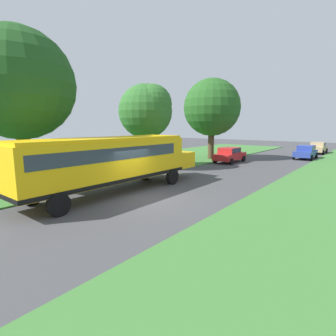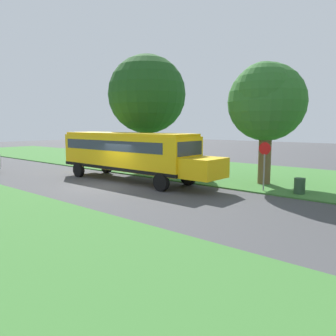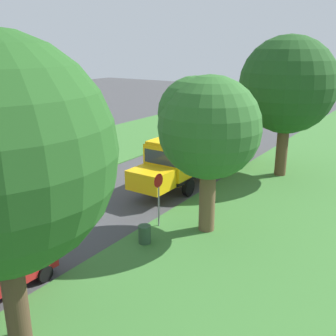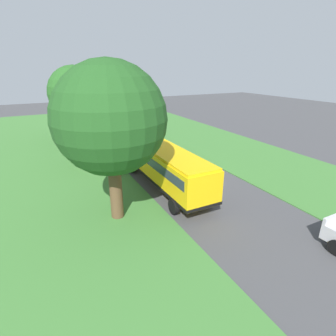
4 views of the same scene
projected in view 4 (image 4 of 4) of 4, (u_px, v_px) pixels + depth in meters
name	position (u px, v px, depth m)	size (l,w,h in m)	color
ground_plane	(187.00, 179.00, 21.74)	(120.00, 120.00, 0.00)	#424244
grass_verge	(59.00, 206.00, 17.48)	(12.00, 80.00, 0.08)	#3D7533
grass_far_side	(266.00, 162.00, 25.55)	(10.00, 80.00, 0.07)	#3D7533
school_bus	(164.00, 163.00, 19.77)	(2.85, 12.42, 3.16)	yellow
car_red_nearest	(105.00, 133.00, 33.21)	(2.02, 4.40, 1.56)	#B21E1E
car_blue_middle	(126.00, 119.00, 42.49)	(2.02, 4.40, 1.56)	#283D93
car_tan_furthest	(113.00, 112.00, 48.97)	(2.02, 4.40, 1.56)	tan
oak_tree_beside_bus	(109.00, 118.00, 14.07)	(6.20, 6.20, 9.20)	brown
oak_tree_roadside_mid	(84.00, 111.00, 23.00)	(4.68, 4.64, 7.35)	brown
oak_tree_far_end	(75.00, 93.00, 31.14)	(6.33, 6.33, 9.00)	#4C3826
stop_sign	(106.00, 143.00, 25.81)	(0.08, 0.68, 2.74)	gray
trash_bin	(98.00, 151.00, 27.54)	(0.56, 0.56, 0.90)	#2D4C33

